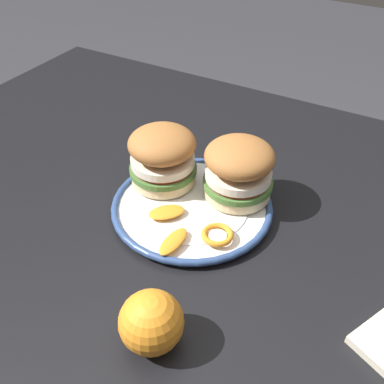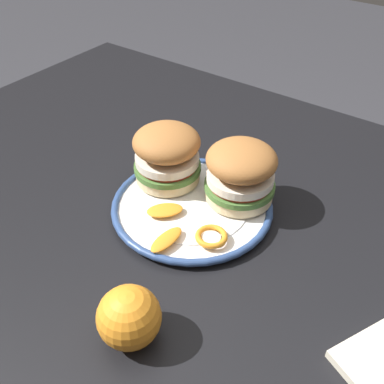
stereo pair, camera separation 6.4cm
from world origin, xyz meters
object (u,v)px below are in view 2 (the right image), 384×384
object	(u,v)px
sandwich_half_right	(241,172)
sandwich_half_left	(167,154)
dinner_plate	(192,206)
dining_table	(174,264)
whole_orange	(129,317)

from	to	relation	value
sandwich_half_right	sandwich_half_left	bearing A→B (deg)	-167.28
sandwich_half_left	dinner_plate	bearing A→B (deg)	-22.05
dining_table	sandwich_half_left	world-z (taller)	sandwich_half_left
sandwich_half_right	whole_orange	xyz separation A→B (m)	(0.02, -0.30, -0.03)
dinner_plate	whole_orange	bearing A→B (deg)	-71.70
sandwich_half_left	whole_orange	world-z (taller)	sandwich_half_left
sandwich_half_left	sandwich_half_right	size ratio (longest dim) A/B	0.97
dining_table	sandwich_half_right	xyz separation A→B (m)	(0.06, 0.10, 0.17)
sandwich_half_left	whole_orange	distance (m)	0.31
dinner_plate	sandwich_half_right	world-z (taller)	sandwich_half_right
whole_orange	dining_table	bearing A→B (deg)	114.03
sandwich_half_right	dining_table	bearing A→B (deg)	-120.64
dining_table	dinner_plate	size ratio (longest dim) A/B	4.79
dining_table	dinner_plate	xyz separation A→B (m)	(0.01, 0.04, 0.11)
dinner_plate	whole_orange	xyz separation A→B (m)	(0.08, -0.24, 0.03)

